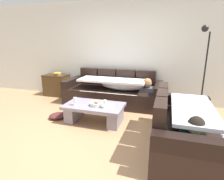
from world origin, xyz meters
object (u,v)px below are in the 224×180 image
object	(u,v)px
book_stack_on_cabinet	(57,74)
couch_near_window	(184,128)
crumpled_garment	(58,116)
open_magazine	(106,105)
wine_glass_near_right	(105,103)
coffee_table	(94,111)
fruit_bowl	(97,104)
side_cabinet	(56,85)
floor_lamp	(203,66)
wine_glass_near_left	(75,100)
couch_along_wall	(114,92)

from	to	relation	value
book_stack_on_cabinet	couch_near_window	bearing A→B (deg)	-28.56
book_stack_on_cabinet	crumpled_garment	bearing A→B (deg)	-57.49
open_magazine	wine_glass_near_right	bearing A→B (deg)	-96.92
coffee_table	fruit_bowl	xyz separation A→B (m)	(0.08, -0.04, 0.18)
side_cabinet	floor_lamp	distance (m)	4.05
wine_glass_near_left	floor_lamp	distance (m)	2.83
coffee_table	side_cabinet	bearing A→B (deg)	142.24
floor_lamp	coffee_table	bearing A→B (deg)	-152.07
book_stack_on_cabinet	floor_lamp	world-z (taller)	floor_lamp
book_stack_on_cabinet	coffee_table	bearing A→B (deg)	-38.84
fruit_bowl	crumpled_garment	world-z (taller)	fruit_bowl
wine_glass_near_left	wine_glass_near_right	bearing A→B (deg)	1.58
open_magazine	coffee_table	bearing A→B (deg)	168.25
floor_lamp	couch_along_wall	bearing A→B (deg)	177.51
couch_along_wall	side_cabinet	bearing A→B (deg)	173.36
coffee_table	wine_glass_near_left	distance (m)	0.46
wine_glass_near_left	crumpled_garment	bearing A→B (deg)	170.08
book_stack_on_cabinet	floor_lamp	size ratio (longest dim) A/B	0.11
side_cabinet	floor_lamp	size ratio (longest dim) A/B	0.37
book_stack_on_cabinet	crumpled_garment	world-z (taller)	book_stack_on_cabinet
couch_along_wall	floor_lamp	bearing A→B (deg)	-2.49
couch_near_window	crumpled_garment	xyz separation A→B (m)	(-2.51, 0.39, -0.27)
coffee_table	crumpled_garment	world-z (taller)	coffee_table
couch_along_wall	coffee_table	world-z (taller)	couch_along_wall
book_stack_on_cabinet	wine_glass_near_right	bearing A→B (deg)	-37.24
fruit_bowl	book_stack_on_cabinet	world-z (taller)	book_stack_on_cabinet
book_stack_on_cabinet	couch_along_wall	bearing A→B (deg)	-6.76
couch_near_window	coffee_table	distance (m)	1.75
coffee_table	fruit_bowl	bearing A→B (deg)	-26.13
couch_along_wall	couch_near_window	bearing A→B (deg)	-45.91
coffee_table	crumpled_garment	bearing A→B (deg)	-175.23
coffee_table	wine_glass_near_right	size ratio (longest dim) A/B	7.23
couch_near_window	book_stack_on_cabinet	distance (m)	3.96
wine_glass_near_left	book_stack_on_cabinet	size ratio (longest dim) A/B	0.74
couch_near_window	open_magazine	bearing A→B (deg)	71.68
wine_glass_near_right	book_stack_on_cabinet	bearing A→B (deg)	142.76
fruit_bowl	side_cabinet	world-z (taller)	side_cabinet
couch_along_wall	couch_near_window	xyz separation A→B (m)	(1.61, -1.66, 0.01)
couch_along_wall	floor_lamp	distance (m)	2.18
open_magazine	side_cabinet	size ratio (longest dim) A/B	0.39
wine_glass_near_left	book_stack_on_cabinet	xyz separation A→B (m)	(-1.43, 1.58, 0.18)
open_magazine	side_cabinet	xyz separation A→B (m)	(-2.11, 1.41, -0.06)
couch_near_window	crumpled_garment	bearing A→B (deg)	81.19
couch_along_wall	floor_lamp	world-z (taller)	floor_lamp
side_cabinet	couch_along_wall	bearing A→B (deg)	-6.64
coffee_table	wine_glass_near_left	bearing A→B (deg)	-156.29
book_stack_on_cabinet	side_cabinet	bearing A→B (deg)	176.17
side_cabinet	crumpled_garment	world-z (taller)	side_cabinet
wine_glass_near_right	floor_lamp	xyz separation A→B (m)	(1.83, 1.25, 0.62)
couch_near_window	open_magazine	world-z (taller)	couch_near_window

